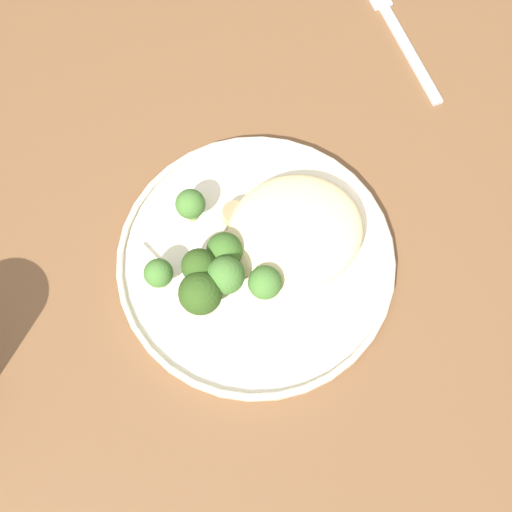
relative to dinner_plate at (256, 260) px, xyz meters
name	(u,v)px	position (x,y,z in m)	size (l,w,h in m)	color
ground	(257,374)	(0.01, 0.01, -0.75)	(6.00, 6.00, 0.00)	#2D2B28
wooden_dining_table	(258,277)	(0.01, 0.01, -0.09)	(1.40, 1.00, 0.74)	brown
dinner_plate	(256,260)	(0.00, 0.00, 0.00)	(0.29, 0.29, 0.02)	beige
noodle_bed	(295,229)	(0.05, 0.01, 0.02)	(0.14, 0.13, 0.04)	beige
seared_scallop_left_edge	(235,214)	(-0.01, 0.05, 0.01)	(0.03, 0.03, 0.02)	#DBB77A
seared_scallop_rear_pale	(256,221)	(0.01, 0.04, 0.01)	(0.03, 0.03, 0.02)	#DBB77A
seared_scallop_half_hidden	(298,227)	(0.05, 0.02, 0.01)	(0.03, 0.03, 0.01)	#E5C689
seared_scallop_front_small	(308,206)	(0.07, 0.04, 0.01)	(0.03, 0.03, 0.01)	#DBB77A
broccoli_floret_left_leaning	(225,252)	(-0.03, 0.01, 0.03)	(0.04, 0.04, 0.05)	#89A356
broccoli_floret_rear_charred	(200,294)	(-0.07, -0.03, 0.04)	(0.04, 0.04, 0.06)	#89A356
broccoli_floret_small_sprig	(226,276)	(-0.04, -0.02, 0.04)	(0.04, 0.04, 0.06)	#7A994C
broccoli_floret_right_tilted	(191,205)	(-0.05, 0.07, 0.03)	(0.03, 0.03, 0.05)	#7A994C
broccoli_floret_center_pile	(199,267)	(-0.06, 0.00, 0.04)	(0.03, 0.03, 0.05)	#89A356
broccoli_floret_front_edge	(265,283)	(0.00, -0.04, 0.03)	(0.03, 0.03, 0.05)	#89A356
broccoli_floret_split_head	(159,276)	(-0.10, 0.01, 0.03)	(0.03, 0.03, 0.04)	#89A356
onion_sliver_long_sliver	(247,271)	(-0.01, -0.01, 0.01)	(0.04, 0.01, 0.00)	silver
onion_sliver_short_strip	(198,279)	(-0.06, 0.00, 0.01)	(0.04, 0.01, 0.00)	silver
onion_sliver_pale_crescent	(156,261)	(-0.10, 0.03, 0.01)	(0.05, 0.01, 0.00)	silver
dinner_fork	(401,38)	(0.26, 0.21, -0.01)	(0.02, 0.19, 0.00)	silver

